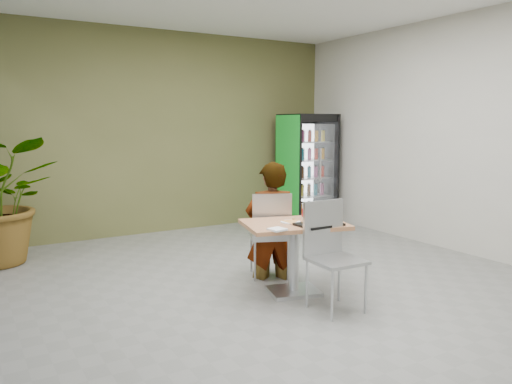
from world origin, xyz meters
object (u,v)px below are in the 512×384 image
(chair_near, at_px, (330,246))
(cafeteria_tray, at_px, (319,224))
(chair_far, at_px, (271,229))
(beverage_fridge, at_px, (307,169))
(soda_cup, at_px, (306,212))
(seated_woman, at_px, (271,233))
(dining_table, at_px, (294,243))

(chair_near, xyz_separation_m, cafeteria_tray, (0.06, 0.24, 0.16))
(chair_far, xyz_separation_m, beverage_fridge, (2.28, 2.39, 0.37))
(chair_near, xyz_separation_m, soda_cup, (0.14, 0.57, 0.23))
(soda_cup, bearing_deg, beverage_fridge, 53.30)
(seated_woman, bearing_deg, chair_near, 111.78)
(chair_far, xyz_separation_m, chair_near, (0.01, -1.03, 0.02))
(chair_near, distance_m, beverage_fridge, 4.13)
(soda_cup, bearing_deg, cafeteria_tray, -104.70)
(cafeteria_tray, bearing_deg, dining_table, 115.98)
(dining_table, xyz_separation_m, chair_near, (0.07, -0.49, 0.06))
(soda_cup, height_order, beverage_fridge, beverage_fridge)
(seated_woman, height_order, cafeteria_tray, seated_woman)
(chair_far, relative_size, chair_near, 0.96)
(cafeteria_tray, height_order, beverage_fridge, beverage_fridge)
(dining_table, relative_size, chair_far, 1.17)
(chair_far, xyz_separation_m, seated_woman, (0.04, 0.05, -0.06))
(chair_near, distance_m, seated_woman, 1.08)
(dining_table, xyz_separation_m, seated_woman, (0.10, 0.59, -0.02))
(seated_woman, bearing_deg, soda_cup, 125.69)
(dining_table, bearing_deg, seated_woman, 80.52)
(dining_table, bearing_deg, chair_near, -82.45)
(chair_near, distance_m, cafeteria_tray, 0.30)
(dining_table, relative_size, cafeteria_tray, 2.72)
(soda_cup, bearing_deg, chair_far, 108.05)
(chair_far, height_order, chair_near, chair_near)
(chair_near, relative_size, beverage_fridge, 0.54)
(seated_woman, relative_size, soda_cup, 9.54)
(chair_near, bearing_deg, beverage_fridge, 58.15)
(soda_cup, distance_m, cafeteria_tray, 0.35)
(seated_woman, height_order, beverage_fridge, beverage_fridge)
(soda_cup, height_order, cafeteria_tray, soda_cup)
(dining_table, bearing_deg, cafeteria_tray, -64.02)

